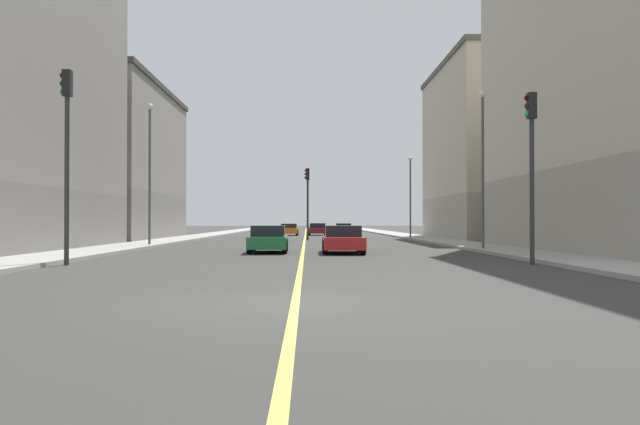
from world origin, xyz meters
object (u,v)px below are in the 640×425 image
building_right_midblock (99,163)px  street_lamp_left_near (483,154)px  traffic_light_right_near (67,140)px  car_green (268,239)px  car_maroon (317,229)px  street_lamp_right_near (150,160)px  car_black (344,229)px  car_red (343,240)px  building_left_mid (503,152)px  car_orange (289,230)px  traffic_light_left_near (531,153)px  street_lamp_left_far (410,188)px  traffic_light_median_far (307,193)px

building_right_midblock → street_lamp_left_near: bearing=-39.2°
building_right_midblock → traffic_light_right_near: 32.30m
building_right_midblock → car_green: bearing=-55.7°
building_right_midblock → car_maroon: building_right_midblock is taller
street_lamp_right_near → car_black: bearing=69.4°
building_right_midblock → car_maroon: bearing=42.6°
building_right_midblock → car_red: bearing=-50.7°
building_left_mid → street_lamp_left_near: building_left_mid is taller
building_left_mid → car_orange: size_ratio=4.07×
building_right_midblock → street_lamp_right_near: (7.65, -15.04, -1.16)m
traffic_light_right_near → traffic_light_left_near: bearing=0.0°
building_left_mid → street_lamp_right_near: 30.46m
building_left_mid → street_lamp_left_far: size_ratio=2.65×
street_lamp_right_near → car_green: street_lamp_right_near is taller
car_red → car_maroon: bearing=90.9°
car_orange → street_lamp_left_far: bearing=-51.2°
building_right_midblock → car_maroon: 24.96m
street_lamp_left_far → car_maroon: bearing=118.5°
street_lamp_right_near → car_maroon: street_lamp_right_near is taller
car_green → building_right_midblock: bearing=124.3°
building_left_mid → car_red: 28.92m
car_green → car_red: size_ratio=0.99×
traffic_light_left_near → traffic_light_median_far: traffic_light_left_near is taller
building_right_midblock → street_lamp_right_near: bearing=-63.0°
car_red → building_left_mid: bearing=58.4°
building_right_midblock → car_orange: size_ratio=4.51×
street_lamp_left_far → car_red: 26.22m
traffic_light_right_near → car_maroon: size_ratio=1.56×
traffic_light_right_near → car_maroon: traffic_light_right_near is taller
street_lamp_right_near → street_lamp_left_far: street_lamp_right_near is taller
building_left_mid → street_lamp_left_far: building_left_mid is taller
street_lamp_right_near → car_orange: bearing=76.6°
street_lamp_left_near → car_black: size_ratio=1.88×
traffic_light_left_near → car_black: 51.58m
car_black → car_maroon: size_ratio=0.99×
building_left_mid → car_maroon: building_left_mid is taller
car_red → car_maroon: car_red is taller
traffic_light_left_near → traffic_light_median_far: bearing=104.8°
traffic_light_left_near → street_lamp_left_far: 33.39m
traffic_light_right_near → building_left_mid: bearing=52.7°
street_lamp_left_far → car_black: bearing=104.7°
car_black → street_lamp_left_near: bearing=-83.5°
car_red → street_lamp_left_far: bearing=74.2°
building_right_midblock → street_lamp_left_far: building_right_midblock is taller
street_lamp_right_near → car_maroon: bearing=72.0°
street_lamp_left_far → car_orange: size_ratio=1.54×
traffic_light_left_near → car_maroon: 48.09m
street_lamp_left_near → car_maroon: bearing=101.6°
building_left_mid → traffic_light_right_near: size_ratio=2.71×
street_lamp_left_near → car_maroon: street_lamp_left_near is taller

